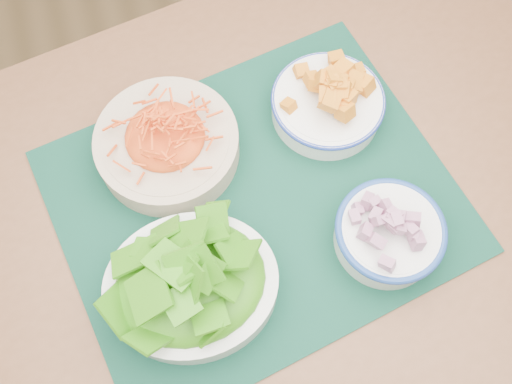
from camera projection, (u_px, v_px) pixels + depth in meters
ground at (356, 278)px, 1.58m from camera, size 4.00×4.00×0.00m
table at (265, 221)px, 0.95m from camera, size 1.35×1.03×0.75m
placemat at (256, 200)px, 0.86m from camera, size 0.65×0.57×0.00m
carrot_bowl at (166, 140)px, 0.85m from camera, size 0.23×0.23×0.09m
squash_bowl at (328, 99)px, 0.88m from camera, size 0.20×0.20×0.09m
lettuce_bowl at (190, 282)px, 0.75m from camera, size 0.25×0.22×0.11m
onion_bowl at (390, 232)px, 0.80m from camera, size 0.19×0.19×0.08m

